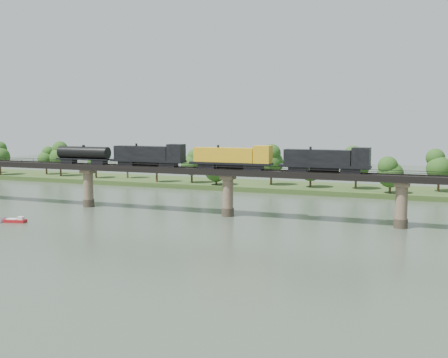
% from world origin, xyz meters
% --- Properties ---
extents(ground, '(400.00, 400.00, 0.00)m').
position_xyz_m(ground, '(0.00, 0.00, 0.00)').
color(ground, '#354234').
rests_on(ground, ground).
extents(far_bank, '(300.00, 24.00, 1.60)m').
position_xyz_m(far_bank, '(0.00, 85.00, 0.80)').
color(far_bank, '#2D451B').
rests_on(far_bank, ground).
extents(bridge, '(236.00, 30.00, 11.50)m').
position_xyz_m(bridge, '(0.00, 30.00, 5.46)').
color(bridge, '#473A2D').
rests_on(bridge, ground).
extents(bridge_superstructure, '(220.00, 4.90, 0.75)m').
position_xyz_m(bridge_superstructure, '(0.00, 30.00, 11.79)').
color(bridge_superstructure, black).
rests_on(bridge_superstructure, bridge).
extents(far_treeline, '(289.06, 17.54, 13.60)m').
position_xyz_m(far_treeline, '(-8.21, 80.52, 8.83)').
color(far_treeline, '#382619').
rests_on(far_treeline, far_bank).
extents(freight_train, '(82.67, 3.22, 5.69)m').
position_xyz_m(freight_train, '(-6.63, 30.00, 14.22)').
color(freight_train, black).
rests_on(freight_train, bridge).
extents(motorboat, '(5.18, 2.71, 1.38)m').
position_xyz_m(motorboat, '(-41.84, 4.52, 0.47)').
color(motorboat, maroon).
rests_on(motorboat, ground).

